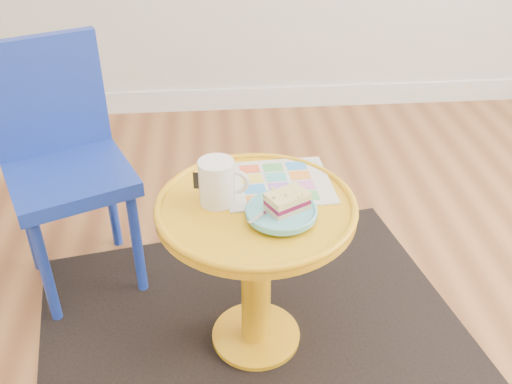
{
  "coord_description": "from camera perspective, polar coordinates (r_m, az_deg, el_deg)",
  "views": [
    {
      "loc": [
        -0.49,
        -0.93,
        1.35
      ],
      "look_at": [
        -0.38,
        0.3,
        0.55
      ],
      "focal_mm": 40.0,
      "sensor_mm": 36.0,
      "label": 1
    }
  ],
  "objects": [
    {
      "name": "plate",
      "position": [
        1.44,
        2.54,
        -2.04
      ],
      "size": [
        0.18,
        0.18,
        0.02
      ],
      "color": "#5BB7C0",
      "rests_on": "newspaper"
    },
    {
      "name": "side_table",
      "position": [
        1.58,
        0.0,
        -5.52
      ],
      "size": [
        0.53,
        0.53,
        0.51
      ],
      "color": "orange",
      "rests_on": "ground"
    },
    {
      "name": "mug",
      "position": [
        1.48,
        -3.85,
        1.11
      ],
      "size": [
        0.13,
        0.09,
        0.12
      ],
      "rotation": [
        0.0,
        0.0,
        -0.23
      ],
      "color": "white",
      "rests_on": "side_table"
    },
    {
      "name": "room_walls",
      "position": [
        2.37,
        -16.45,
        -1.36
      ],
      "size": [
        4.0,
        4.0,
        4.0
      ],
      "color": "silver",
      "rests_on": "ground"
    },
    {
      "name": "chair",
      "position": [
        1.91,
        -18.84,
        3.68
      ],
      "size": [
        0.48,
        0.48,
        0.82
      ],
      "rotation": [
        0.0,
        0.0,
        0.41
      ],
      "color": "#18319E",
      "rests_on": "ground"
    },
    {
      "name": "cake_slice",
      "position": [
        1.43,
        3.14,
        -0.9
      ],
      "size": [
        0.12,
        0.11,
        0.04
      ],
      "rotation": [
        0.0,
        0.0,
        0.49
      ],
      "color": "#D3BC8C",
      "rests_on": "plate"
    },
    {
      "name": "rug",
      "position": [
        1.83,
        0.0,
        -14.32
      ],
      "size": [
        1.48,
        1.31,
        0.01
      ],
      "primitive_type": "cube",
      "rotation": [
        0.0,
        0.0,
        0.18
      ],
      "color": "black",
      "rests_on": "ground"
    },
    {
      "name": "newspaper",
      "position": [
        1.59,
        2.18,
        0.92
      ],
      "size": [
        0.31,
        0.26,
        0.01
      ],
      "primitive_type": "cube",
      "rotation": [
        0.0,
        0.0,
        0.06
      ],
      "color": "silver",
      "rests_on": "side_table"
    },
    {
      "name": "fork",
      "position": [
        1.43,
        1.36,
        -1.8
      ],
      "size": [
        0.11,
        0.11,
        0.0
      ],
      "rotation": [
        0.0,
        0.0,
        -0.8
      ],
      "color": "silver",
      "rests_on": "plate"
    }
  ]
}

